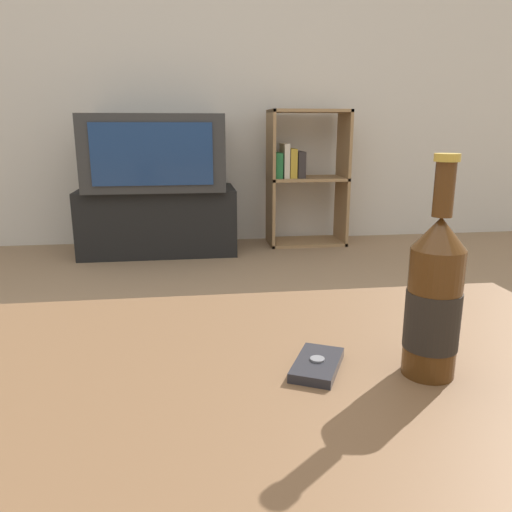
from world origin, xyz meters
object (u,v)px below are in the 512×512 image
at_px(television, 155,152).
at_px(cell_phone, 317,365).
at_px(bookshelf, 302,175).
at_px(beer_bottle, 434,300).
at_px(tv_stand, 159,220).

relative_size(television, cell_phone, 6.99).
xyz_separation_m(bookshelf, beer_bottle, (-0.46, -2.80, 0.09)).
xyz_separation_m(beer_bottle, cell_phone, (-0.15, 0.03, -0.10)).
height_order(tv_stand, beer_bottle, beer_bottle).
distance_m(television, bookshelf, 1.00).
xyz_separation_m(tv_stand, beer_bottle, (0.53, -2.69, 0.37)).
bearing_deg(cell_phone, television, 124.64).
bearing_deg(beer_bottle, television, 101.05).
distance_m(bookshelf, beer_bottle, 2.84).
distance_m(tv_stand, beer_bottle, 2.77).
distance_m(tv_stand, television, 0.44).
distance_m(bookshelf, cell_phone, 2.83).
height_order(beer_bottle, cell_phone, beer_bottle).
distance_m(tv_stand, cell_phone, 2.70).
bearing_deg(cell_phone, tv_stand, 124.62).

